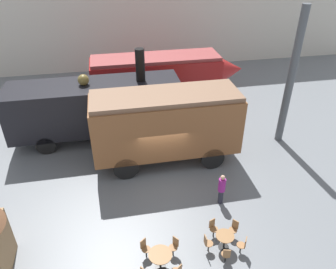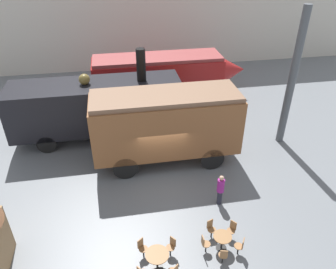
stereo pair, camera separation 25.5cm
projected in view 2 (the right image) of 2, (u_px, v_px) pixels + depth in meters
ground_plane at (162, 170)px, 17.82m from camera, size 80.00×80.00×0.00m
backdrop_wall at (133, 18)px, 28.51m from camera, size 44.00×0.15×9.00m
streamlined_locomotive at (168, 73)px, 24.17m from camera, size 11.38×2.72×3.42m
steam_locomotive at (97, 105)px, 19.64m from camera, size 10.08×2.86×5.46m
passenger_coach_wooden at (166, 122)px, 17.36m from camera, size 7.76×2.74×4.09m
cafe_table_near at (222, 239)px, 13.18m from camera, size 0.75×0.75×0.71m
cafe_table_mid at (157, 257)px, 12.37m from camera, size 0.91×0.91×0.77m
cafe_chair_0 at (232, 229)px, 13.67m from camera, size 0.41×0.40×0.87m
cafe_chair_1 at (211, 227)px, 13.73m from camera, size 0.38×0.39×0.87m
cafe_chair_2 at (205, 243)px, 13.04m from camera, size 0.36×0.36×0.87m
cafe_chair_3 at (223, 255)px, 12.56m from camera, size 0.36×0.38×0.87m
cafe_chair_4 at (241, 245)px, 12.95m from camera, size 0.40×0.39×0.87m
cafe_chair_5 at (172, 245)px, 12.96m from camera, size 0.41×0.40×0.87m
cafe_chair_6 at (142, 247)px, 12.90m from camera, size 0.40×0.41×0.87m
visitor_person at (220, 189)px, 15.19m from camera, size 0.34×0.34×1.65m
support_pillar at (292, 80)px, 18.21m from camera, size 0.44×0.44×8.00m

